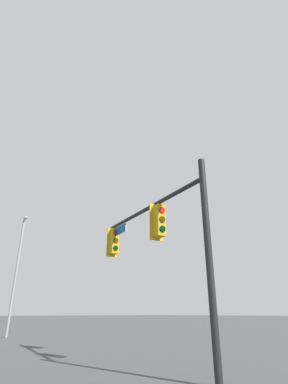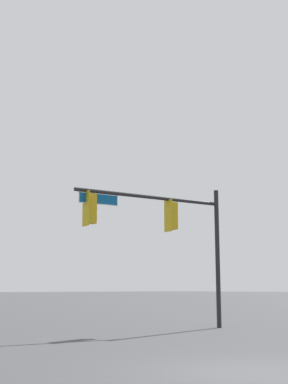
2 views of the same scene
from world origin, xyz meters
name	(u,v)px [view 1 (image 1 of 2)]	position (x,y,z in m)	size (l,w,h in m)	color
signal_pole_near	(152,233)	(-5.85, -8.68, 4.16)	(6.68, 1.39, 5.76)	black
street_lamp	(17,266)	(9.74, -9.10, 4.77)	(1.56, 0.53, 8.44)	gray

